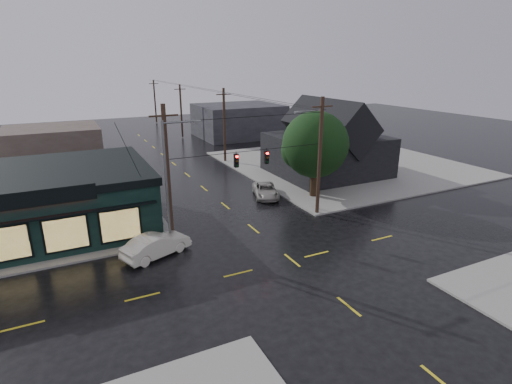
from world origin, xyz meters
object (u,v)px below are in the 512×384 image
corner_tree (315,145)px  utility_pole_nw (173,242)px  sedan_cream (156,245)px  utility_pole_ne (317,214)px  suv_silver (266,191)px

corner_tree → utility_pole_nw: bearing=-165.2°
utility_pole_nw → sedan_cream: (-1.56, -1.75, 0.80)m
utility_pole_ne → corner_tree: bearing=60.2°
sedan_cream → utility_pole_nw: bearing=-63.8°
utility_pole_ne → suv_silver: bearing=107.3°
corner_tree → utility_pole_ne: bearing=-119.8°
utility_pole_ne → suv_silver: (-1.92, 6.14, 0.66)m
utility_pole_ne → suv_silver: 6.47m
suv_silver → corner_tree: bearing=-7.6°
utility_pole_ne → sedan_cream: bearing=-173.1°
utility_pole_nw → sedan_cream: 2.48m
sedan_cream → suv_silver: 14.90m
utility_pole_nw → suv_silver: 12.69m
corner_tree → utility_pole_nw: size_ratio=0.82×
utility_pole_nw → suv_silver: utility_pole_nw is taller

